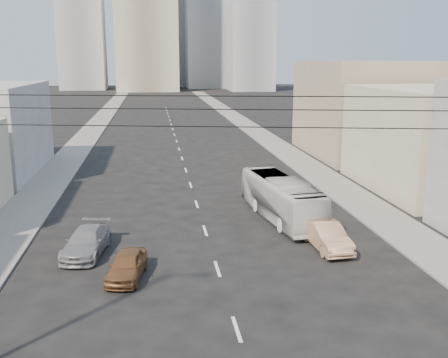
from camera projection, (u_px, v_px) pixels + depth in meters
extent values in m
cube|color=slate|center=(94.00, 128.00, 78.43)|extent=(3.50, 180.00, 0.12)
cube|color=slate|center=(248.00, 126.00, 81.54)|extent=(3.50, 180.00, 0.12)
cube|color=silver|center=(237.00, 329.00, 20.11)|extent=(0.15, 2.00, 0.01)
cube|color=silver|center=(217.00, 269.00, 25.90)|extent=(0.15, 2.00, 0.01)
cube|color=silver|center=(205.00, 231.00, 31.70)|extent=(0.15, 2.00, 0.01)
cube|color=silver|center=(197.00, 204.00, 37.50)|extent=(0.15, 2.00, 0.01)
cube|color=silver|center=(191.00, 185.00, 43.29)|extent=(0.15, 2.00, 0.01)
cube|color=silver|center=(186.00, 170.00, 49.09)|extent=(0.15, 2.00, 0.01)
cube|color=silver|center=(182.00, 158.00, 54.88)|extent=(0.15, 2.00, 0.01)
cube|color=silver|center=(179.00, 149.00, 60.68)|extent=(0.15, 2.00, 0.01)
cube|color=silver|center=(177.00, 141.00, 66.47)|extent=(0.15, 2.00, 0.01)
cube|color=silver|center=(174.00, 135.00, 72.27)|extent=(0.15, 2.00, 0.01)
cube|color=silver|center=(173.00, 129.00, 78.06)|extent=(0.15, 2.00, 0.01)
cube|color=silver|center=(171.00, 124.00, 83.86)|extent=(0.15, 2.00, 0.01)
cube|color=silver|center=(170.00, 120.00, 89.66)|extent=(0.15, 2.00, 0.01)
cube|color=silver|center=(169.00, 117.00, 95.45)|extent=(0.15, 2.00, 0.01)
cube|color=silver|center=(168.00, 113.00, 101.25)|extent=(0.15, 2.00, 0.01)
cube|color=silver|center=(167.00, 110.00, 107.04)|extent=(0.15, 2.00, 0.01)
cube|color=silver|center=(166.00, 108.00, 112.84)|extent=(0.15, 2.00, 0.01)
imported|color=silver|center=(281.00, 198.00, 33.78)|extent=(3.62, 10.14, 2.76)
imported|color=brown|center=(127.00, 265.00, 24.69)|extent=(2.14, 3.94, 1.27)
imported|color=tan|center=(327.00, 236.00, 28.53)|extent=(1.78, 4.46, 1.44)
imported|color=gray|center=(86.00, 242.00, 27.73)|extent=(2.61, 4.94, 1.37)
cylinder|color=black|center=(285.00, 96.00, 11.76)|extent=(23.01, 5.02, 0.02)
cylinder|color=black|center=(285.00, 110.00, 11.83)|extent=(23.01, 5.02, 0.02)
cylinder|color=black|center=(284.00, 127.00, 11.92)|extent=(23.01, 5.02, 0.02)
cube|color=#BCB397|center=(441.00, 139.00, 41.12)|extent=(11.00, 14.00, 8.00)
cube|color=gray|center=(367.00, 108.00, 56.42)|extent=(12.00, 16.00, 10.00)
cube|color=gray|center=(208.00, 32.00, 189.02)|extent=(16.00, 16.00, 40.00)
cube|color=gray|center=(82.00, 39.00, 179.02)|extent=(15.00, 15.00, 34.00)
cube|color=gray|center=(173.00, 28.00, 201.47)|extent=(18.00, 18.00, 44.00)
cube|color=gray|center=(251.00, 48.00, 172.62)|extent=(14.00, 14.00, 28.00)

